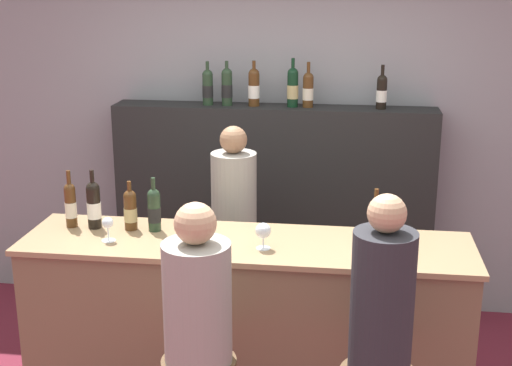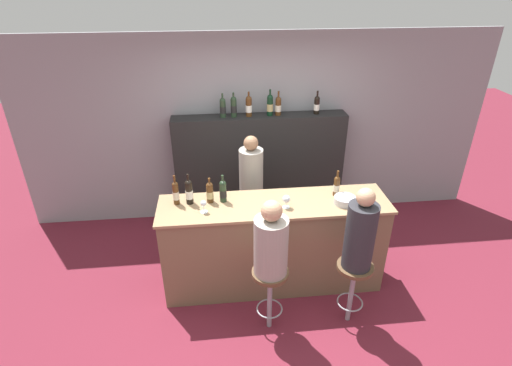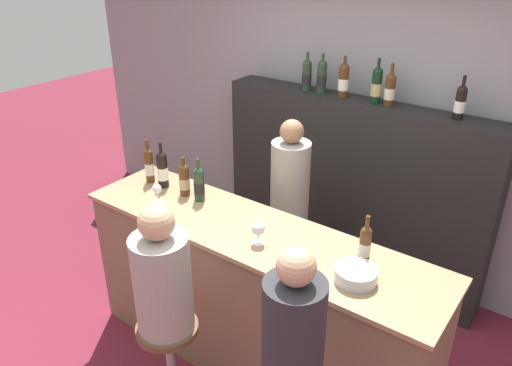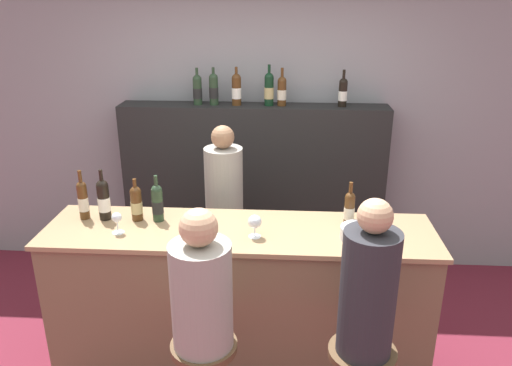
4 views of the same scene
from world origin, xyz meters
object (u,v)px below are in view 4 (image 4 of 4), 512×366
(wine_bottle_counter_4, at_px, (349,209))
(metal_bowl, at_px, (359,233))
(wine_bottle_counter_1, at_px, (104,199))
(wine_bottle_backbar_2, at_px, (236,89))
(wine_bottle_backbar_4, at_px, (282,91))
(wine_bottle_backbar_1, at_px, (214,89))
(wine_bottle_backbar_5, at_px, (343,92))
(wine_bottle_counter_0, at_px, (83,199))
(wine_glass_1, at_px, (255,222))
(wine_bottle_counter_3, at_px, (157,202))
(bartender, at_px, (225,230))
(guest_seated_left, at_px, (201,289))
(wine_glass_0, at_px, (117,219))
(wine_bottle_counter_2, at_px, (136,203))
(guest_seated_right, at_px, (368,288))
(wine_bottle_backbar_0, at_px, (197,89))
(wine_bottle_backbar_3, at_px, (269,89))

(wine_bottle_counter_4, height_order, metal_bowl, wine_bottle_counter_4)
(wine_bottle_counter_1, bearing_deg, wine_bottle_backbar_2, 59.55)
(wine_bottle_backbar_4, xyz_separation_m, metal_bowl, (0.50, -1.45, -0.58))
(wine_bottle_counter_1, xyz_separation_m, wine_bottle_backbar_1, (0.55, 1.26, 0.49))
(wine_bottle_backbar_2, relative_size, wine_bottle_backbar_5, 1.05)
(wine_bottle_backbar_1, bearing_deg, wine_bottle_counter_1, -113.53)
(wine_bottle_counter_0, height_order, wine_bottle_backbar_5, wine_bottle_backbar_5)
(wine_glass_1, bearing_deg, wine_bottle_counter_3, 163.02)
(metal_bowl, bearing_deg, bartender, 139.55)
(wine_bottle_counter_3, xyz_separation_m, guest_seated_left, (0.40, -0.75, -0.15))
(wine_glass_0, bearing_deg, wine_bottle_backbar_1, 74.55)
(wine_bottle_counter_4, xyz_separation_m, wine_glass_1, (-0.58, -0.20, -0.02))
(wine_bottle_counter_2, height_order, wine_bottle_backbar_1, wine_bottle_backbar_1)
(wine_bottle_backbar_1, xyz_separation_m, guest_seated_right, (1.04, -2.01, -0.61))
(wine_bottle_counter_4, distance_m, wine_bottle_backbar_4, 1.43)
(wine_bottle_counter_1, xyz_separation_m, wine_bottle_counter_4, (1.58, -0.00, -0.02))
(wine_bottle_backbar_0, relative_size, wine_bottle_backbar_4, 0.98)
(wine_bottle_backbar_2, xyz_separation_m, bartender, (-0.04, -0.67, -0.98))
(wine_bottle_backbar_4, height_order, wine_bottle_backbar_5, wine_bottle_backbar_4)
(wine_bottle_counter_2, bearing_deg, wine_glass_0, -108.71)
(metal_bowl, relative_size, bartender, 0.14)
(wine_bottle_counter_4, xyz_separation_m, wine_bottle_backbar_1, (-1.03, 1.26, 0.51))
(wine_bottle_counter_0, bearing_deg, wine_bottle_backbar_4, 45.05)
(wine_bottle_counter_0, xyz_separation_m, wine_bottle_backbar_4, (1.26, 1.26, 0.49))
(wine_bottle_backbar_5, bearing_deg, wine_bottle_backbar_4, 180.00)
(wine_bottle_backbar_3, distance_m, wine_bottle_backbar_4, 0.11)
(wine_bottle_counter_2, bearing_deg, bartender, 50.45)
(wine_bottle_backbar_4, distance_m, wine_glass_0, 1.83)
(wine_bottle_backbar_5, height_order, bartender, wine_bottle_backbar_5)
(wine_bottle_counter_1, distance_m, wine_bottle_counter_2, 0.21)
(wine_bottle_counter_1, distance_m, wine_bottle_backbar_1, 1.46)
(wine_bottle_counter_0, bearing_deg, metal_bowl, -5.94)
(wine_bottle_counter_0, bearing_deg, bartender, 35.26)
(wine_bottle_backbar_4, bearing_deg, wine_bottle_counter_4, -70.29)
(wine_glass_0, xyz_separation_m, metal_bowl, (1.47, 0.01, -0.06))
(wine_bottle_counter_4, relative_size, wine_bottle_backbar_2, 0.92)
(wine_bottle_counter_0, relative_size, wine_bottle_backbar_5, 1.09)
(wine_glass_0, bearing_deg, wine_bottle_counter_3, 43.75)
(wine_bottle_backbar_0, bearing_deg, wine_bottle_backbar_3, -0.00)
(metal_bowl, bearing_deg, guest_seated_right, -92.59)
(wine_bottle_counter_2, xyz_separation_m, wine_bottle_backbar_5, (1.42, 1.26, 0.50))
(wine_bottle_backbar_5, xyz_separation_m, guest_seated_right, (-0.04, -2.01, -0.60))
(wine_bottle_counter_0, height_order, bartender, bartender)
(wine_bottle_backbar_4, distance_m, metal_bowl, 1.64)
(wine_bottle_counter_2, xyz_separation_m, wine_bottle_backbar_3, (0.80, 1.26, 0.52))
(wine_bottle_counter_2, bearing_deg, wine_bottle_backbar_3, 57.58)
(wine_bottle_backbar_5, xyz_separation_m, metal_bowl, (-0.01, -1.45, -0.58))
(wine_glass_0, bearing_deg, metal_bowl, 0.50)
(wine_bottle_counter_4, relative_size, guest_seated_right, 0.34)
(wine_bottle_backbar_2, bearing_deg, metal_bowl, -58.79)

